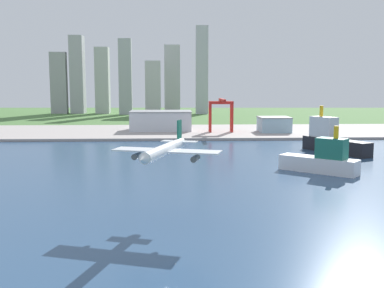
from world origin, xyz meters
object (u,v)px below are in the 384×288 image
object	(u,v)px
cargo_ship	(332,140)
port_crane_red	(221,108)
warehouse_main	(161,120)
warehouse_annex	(274,124)
ferry_boat	(322,160)
airplane_landing	(165,150)

from	to	relation	value
cargo_ship	port_crane_red	bearing A→B (deg)	118.88
warehouse_main	warehouse_annex	xyz separation A→B (m)	(114.48, -24.08, -2.46)
warehouse_main	ferry_boat	bearing A→B (deg)	-67.10
airplane_landing	port_crane_red	xyz separation A→B (m)	(51.96, 293.69, 0.52)
cargo_ship	warehouse_annex	size ratio (longest dim) A/B	1.86
airplane_landing	cargo_ship	xyz separation A→B (m)	(120.80, 168.87, -17.03)
port_crane_red	warehouse_annex	size ratio (longest dim) A/B	1.39
port_crane_red	cargo_ship	bearing A→B (deg)	-61.12
airplane_landing	ferry_boat	distance (m)	127.18
cargo_ship	warehouse_main	size ratio (longest dim) A/B	0.89
airplane_landing	warehouse_annex	distance (m)	313.26
airplane_landing	warehouse_annex	size ratio (longest dim) A/B	1.49
port_crane_red	warehouse_main	bearing A→B (deg)	157.76
warehouse_annex	airplane_landing	bearing A→B (deg)	-109.75
airplane_landing	warehouse_main	distance (m)	318.94
cargo_ship	warehouse_annex	bearing A→B (deg)	96.86
port_crane_red	warehouse_annex	bearing A→B (deg)	0.80
warehouse_main	warehouse_annex	distance (m)	117.01
airplane_landing	cargo_ship	size ratio (longest dim) A/B	0.80
cargo_ship	warehouse_annex	distance (m)	126.47
cargo_ship	port_crane_red	distance (m)	143.62
warehouse_main	warehouse_annex	size ratio (longest dim) A/B	2.09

